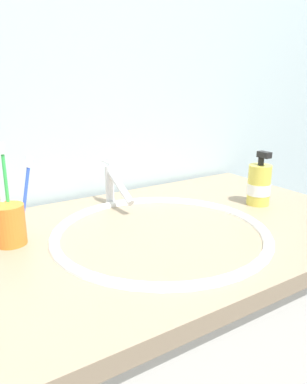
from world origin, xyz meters
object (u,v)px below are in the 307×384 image
(toothbrush_white, at_px, (1,192))
(toothbrush_green, at_px, (6,186))
(faucet, at_px, (113,184))
(toothbrush_cup, at_px, (10,225))
(toothbrush_blue, at_px, (26,192))
(soap_dispenser, at_px, (258,185))

(toothbrush_white, xyz_separation_m, toothbrush_green, (0.01, -0.01, 0.01))
(faucet, xyz_separation_m, toothbrush_green, (-0.29, -0.08, 0.06))
(toothbrush_cup, relative_size, toothbrush_white, 0.48)
(toothbrush_blue, bearing_deg, toothbrush_white, 152.53)
(toothbrush_white, bearing_deg, toothbrush_cup, -84.03)
(toothbrush_green, relative_size, toothbrush_blue, 1.17)
(toothbrush_blue, height_order, soap_dispenser, toothbrush_blue)
(faucet, distance_m, soap_dispenser, 0.40)
(faucet, xyz_separation_m, toothbrush_cup, (-0.29, -0.11, -0.02))
(toothbrush_cup, bearing_deg, soap_dispenser, -8.36)
(toothbrush_green, height_order, toothbrush_blue, toothbrush_green)
(toothbrush_cup, xyz_separation_m, toothbrush_white, (-0.00, 0.03, 0.06))
(toothbrush_white, distance_m, toothbrush_blue, 0.05)
(faucet, xyz_separation_m, toothbrush_blue, (-0.25, -0.09, 0.04))
(toothbrush_green, bearing_deg, faucet, 15.34)
(toothbrush_green, distance_m, toothbrush_blue, 0.04)
(faucet, relative_size, toothbrush_green, 0.81)
(toothbrush_cup, distance_m, toothbrush_white, 0.07)
(toothbrush_white, height_order, toothbrush_blue, toothbrush_white)
(toothbrush_cup, xyz_separation_m, soap_dispenser, (0.64, -0.09, 0.01))
(toothbrush_green, bearing_deg, toothbrush_white, 145.71)
(toothbrush_blue, xyz_separation_m, soap_dispenser, (0.60, -0.10, -0.05))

